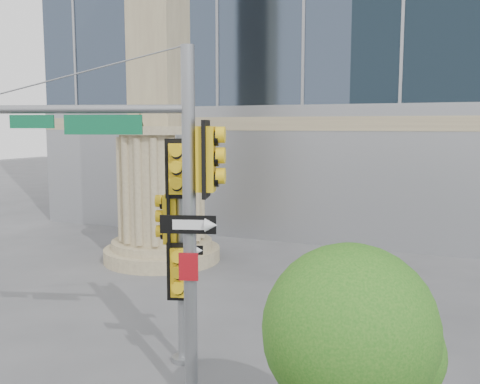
% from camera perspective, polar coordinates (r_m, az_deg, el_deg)
% --- Properties ---
extents(monument, '(4.40, 4.40, 16.60)m').
position_cam_1_polar(monument, '(20.21, -8.55, 8.14)').
color(monument, gray).
rests_on(monument, ground).
extents(main_signal_pole, '(4.88, 1.95, 6.50)m').
position_cam_1_polar(main_signal_pole, '(9.73, -12.25, 0.43)').
color(main_signal_pole, slate).
rests_on(main_signal_pole, ground).
extents(secondary_signal_pole, '(0.93, 0.67, 4.94)m').
position_cam_1_polar(secondary_signal_pole, '(11.34, -6.68, -4.27)').
color(secondary_signal_pole, slate).
rests_on(secondary_signal_pole, ground).
extents(street_tree, '(2.34, 2.28, 3.64)m').
position_cam_1_polar(street_tree, '(7.31, 11.97, -15.05)').
color(street_tree, gray).
rests_on(street_tree, ground).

